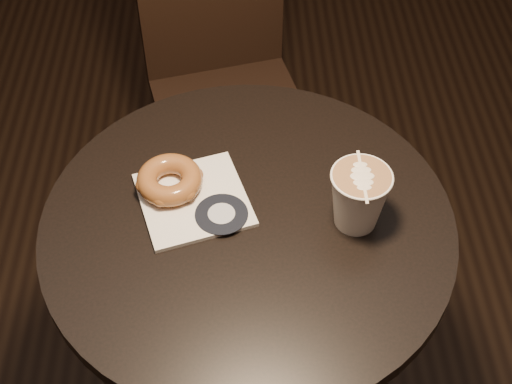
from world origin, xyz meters
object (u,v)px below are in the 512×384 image
(doughnut, at_px, (170,180))
(latte_cup, at_px, (358,199))
(pastry_bag, at_px, (194,200))
(chair, at_px, (221,58))
(cafe_table, at_px, (249,286))

(doughnut, distance_m, latte_cup, 0.32)
(pastry_bag, relative_size, doughnut, 1.56)
(chair, distance_m, pastry_bag, 0.72)
(cafe_table, relative_size, latte_cup, 6.76)
(doughnut, bearing_deg, pastry_bag, -34.07)
(chair, bearing_deg, cafe_table, -99.60)
(chair, bearing_deg, doughnut, -110.69)
(cafe_table, height_order, latte_cup, latte_cup)
(cafe_table, distance_m, pastry_bag, 0.23)
(pastry_bag, bearing_deg, cafe_table, -42.12)
(latte_cup, bearing_deg, chair, 107.65)
(doughnut, bearing_deg, cafe_table, -28.14)
(cafe_table, xyz_separation_m, pastry_bag, (-0.09, 0.04, 0.20))
(chair, relative_size, pastry_bag, 5.34)
(latte_cup, bearing_deg, pastry_bag, 169.20)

